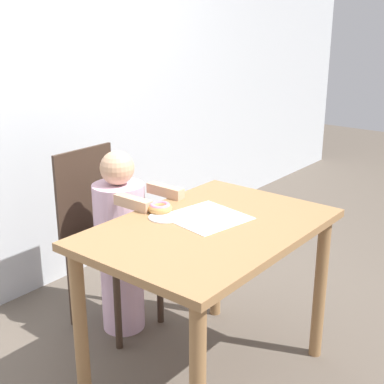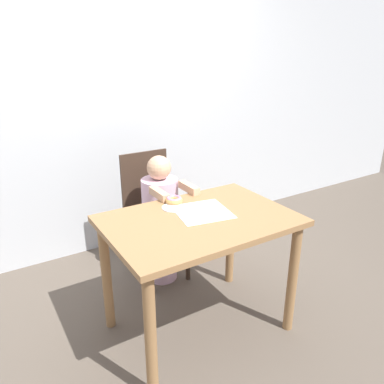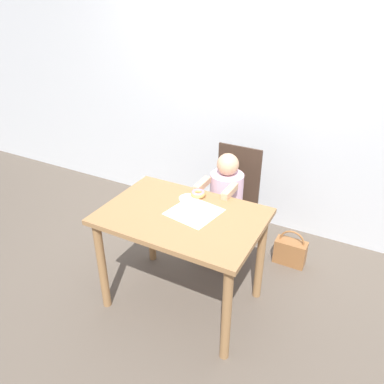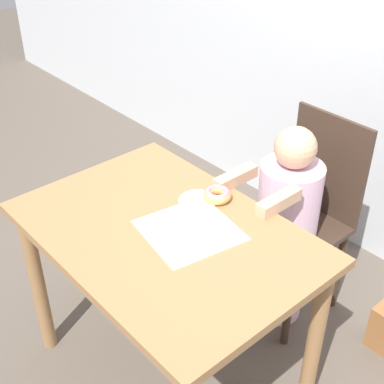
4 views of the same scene
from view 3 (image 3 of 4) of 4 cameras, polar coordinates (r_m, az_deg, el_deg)
name	(u,v)px [view 3 (image 3 of 4)]	position (r m, az deg, el deg)	size (l,w,h in m)	color
ground_plane	(183,299)	(2.98, -1.37, -16.05)	(12.00, 12.00, 0.00)	brown
wall_back	(257,96)	(3.48, 9.81, 14.15)	(8.00, 0.05, 2.50)	silver
dining_table	(182,229)	(2.57, -1.54, -5.73)	(1.08, 0.74, 0.77)	olive
chair	(231,203)	(3.20, 6.02, -1.64)	(0.38, 0.42, 0.96)	#38281E
child_figure	(225,210)	(3.10, 5.11, -2.73)	(0.28, 0.45, 0.99)	silver
donut	(198,194)	(2.70, 0.93, -0.23)	(0.11, 0.11, 0.04)	tan
napkin	(194,212)	(2.52, 0.32, -3.05)	(0.36, 0.36, 0.00)	white
handbag	(290,251)	(3.34, 14.75, -8.72)	(0.26, 0.12, 0.33)	brown
plate	(189,198)	(2.68, -0.46, -0.99)	(0.14, 0.14, 0.01)	white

